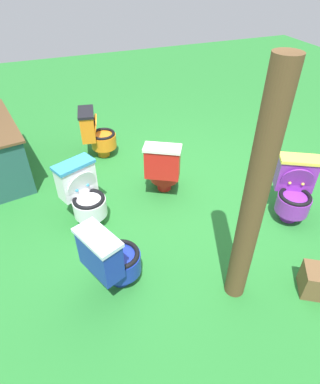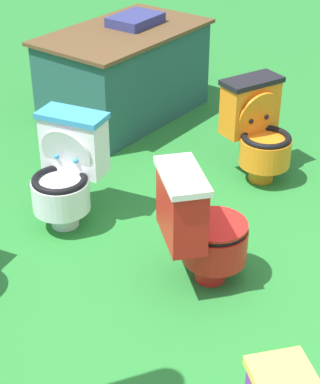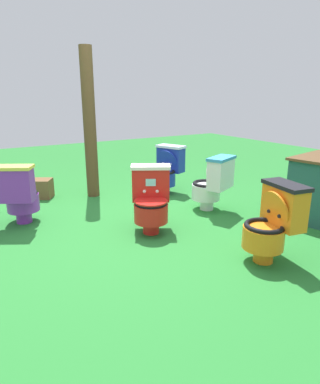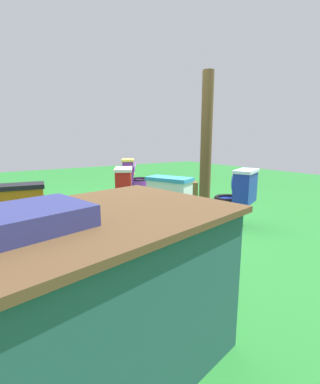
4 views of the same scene
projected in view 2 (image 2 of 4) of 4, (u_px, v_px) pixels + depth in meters
The scene contains 5 objects.
ground at pixel (185, 311), 3.51m from camera, with size 14.00×14.00×0.00m, color #26752D.
toilet_red at pixel (200, 227), 3.55m from camera, with size 0.63×0.59×0.73m.
toilet_white at pixel (67, 170), 4.10m from camera, with size 0.61×0.56×0.73m.
toilet_orange at pixel (258, 130), 4.61m from camera, with size 0.48×0.56×0.73m.
vendor_table at pixel (125, 73), 5.52m from camera, with size 1.59×1.11×0.85m.
Camera 2 is at (-1.90, -1.88, 2.37)m, focal length 60.22 mm.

